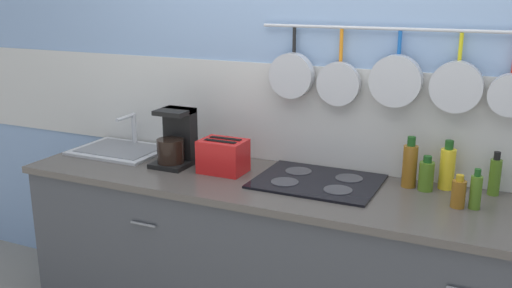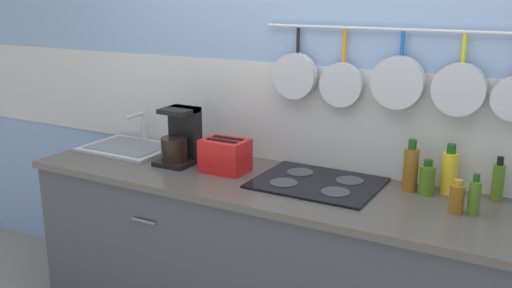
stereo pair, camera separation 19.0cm
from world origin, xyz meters
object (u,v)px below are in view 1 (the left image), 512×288
at_px(bottle_dish_soap, 495,176).
at_px(toaster, 223,156).
at_px(bottle_vinegar, 410,165).
at_px(bottle_sesame_oil, 447,168).
at_px(bottle_hot_sauce, 426,175).
at_px(bottle_olive_oil, 458,193).
at_px(bottle_cooking_wine, 476,191).
at_px(coffee_maker, 176,141).

bearing_deg(bottle_dish_soap, toaster, -169.79).
xyz_separation_m(bottle_vinegar, bottle_sesame_oil, (0.16, 0.05, -0.00)).
xyz_separation_m(bottle_hot_sauce, bottle_olive_oil, (0.16, -0.16, -0.01)).
bearing_deg(bottle_dish_soap, bottle_sesame_oil, -178.49).
bearing_deg(bottle_hot_sauce, bottle_vinegar, 166.80).
distance_m(toaster, bottle_vinegar, 0.91).
height_order(toaster, bottle_dish_soap, bottle_dish_soap).
height_order(bottle_vinegar, bottle_cooking_wine, bottle_vinegar).
bearing_deg(bottle_olive_oil, bottle_hot_sauce, 135.07).
bearing_deg(bottle_hot_sauce, bottle_olive_oil, -44.93).
relative_size(coffee_maker, bottle_cooking_wine, 1.68).
relative_size(bottle_hot_sauce, bottle_olive_oil, 1.14).
xyz_separation_m(coffee_maker, toaster, (0.29, -0.02, -0.04)).
bearing_deg(bottle_sesame_oil, bottle_vinegar, -164.15).
distance_m(bottle_olive_oil, bottle_cooking_wine, 0.07).
bearing_deg(coffee_maker, bottle_sesame_oil, 8.71).
bearing_deg(bottle_cooking_wine, toaster, -179.38).
distance_m(bottle_hot_sauce, bottle_sesame_oil, 0.11).
bearing_deg(bottle_olive_oil, bottle_dish_soap, 60.62).
height_order(bottle_hot_sauce, bottle_sesame_oil, bottle_sesame_oil).
bearing_deg(bottle_sesame_oil, coffee_maker, -171.29).
bearing_deg(bottle_cooking_wine, bottle_olive_oil, -167.86).
height_order(coffee_maker, bottle_olive_oil, coffee_maker).
distance_m(toaster, bottle_hot_sauce, 0.98).
distance_m(bottle_sesame_oil, bottle_cooking_wine, 0.25).
bearing_deg(bottle_olive_oil, bottle_vinegar, 143.48).
bearing_deg(bottle_olive_oil, bottle_sesame_oil, 109.04).
distance_m(coffee_maker, bottle_hot_sauce, 1.27).
relative_size(toaster, bottle_dish_soap, 1.21).
height_order(bottle_vinegar, bottle_dish_soap, bottle_vinegar).
xyz_separation_m(coffee_maker, bottle_sesame_oil, (1.34, 0.21, -0.02)).
xyz_separation_m(bottle_vinegar, bottle_dish_soap, (0.37, 0.05, -0.02)).
height_order(coffee_maker, bottle_sesame_oil, coffee_maker).
xyz_separation_m(toaster, bottle_dish_soap, (1.26, 0.23, 0.00)).
relative_size(bottle_olive_oil, bottle_dish_soap, 0.72).
bearing_deg(coffee_maker, toaster, -3.14).
bearing_deg(bottle_olive_oil, coffee_maker, 179.31).
height_order(coffee_maker, bottle_cooking_wine, coffee_maker).
bearing_deg(bottle_sesame_oil, bottle_hot_sauce, -141.47).
bearing_deg(bottle_cooking_wine, bottle_hot_sauce, 147.40).
distance_m(bottle_olive_oil, bottle_dish_soap, 0.26).
distance_m(bottle_sesame_oil, bottle_olive_oil, 0.24).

